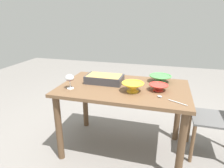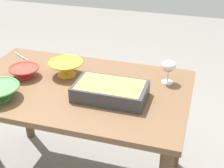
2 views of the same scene
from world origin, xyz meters
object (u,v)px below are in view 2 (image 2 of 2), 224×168
at_px(casserole_dish, 110,91).
at_px(serving_spoon, 30,61).
at_px(serving_bowl, 66,68).
at_px(wine_glass, 169,67).
at_px(dining_table, 78,103).
at_px(mixing_bowl, 24,71).

height_order(casserole_dish, serving_spoon, casserole_dish).
height_order(casserole_dish, serving_bowl, serving_bowl).
relative_size(wine_glass, serving_spoon, 0.57).
distance_m(dining_table, mixing_bowl, 0.38).
bearing_deg(serving_spoon, dining_table, 153.13).
xyz_separation_m(wine_glass, mixing_bowl, (0.83, 0.18, -0.07)).
bearing_deg(mixing_bowl, dining_table, 176.97).
distance_m(casserole_dish, serving_bowl, 0.38).
bearing_deg(dining_table, casserole_dish, 163.72).
distance_m(dining_table, wine_glass, 0.57).
relative_size(casserole_dish, serving_bowl, 1.84).
bearing_deg(wine_glass, serving_spoon, -1.02).
xyz_separation_m(serving_bowl, serving_spoon, (0.31, -0.10, -0.04)).
height_order(dining_table, wine_glass, wine_glass).
xyz_separation_m(wine_glass, casserole_dish, (0.27, 0.26, -0.06)).
bearing_deg(wine_glass, casserole_dish, 44.22).
bearing_deg(serving_spoon, casserole_dish, 156.64).
relative_size(dining_table, wine_glass, 9.03).
relative_size(mixing_bowl, serving_bowl, 0.87).
height_order(dining_table, serving_bowl, serving_bowl).
xyz_separation_m(casserole_dish, mixing_bowl, (0.57, -0.08, -0.01)).
distance_m(wine_glass, serving_spoon, 0.92).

